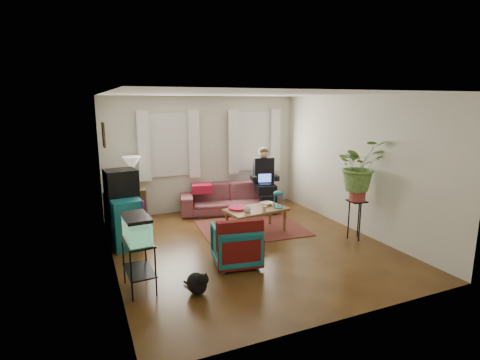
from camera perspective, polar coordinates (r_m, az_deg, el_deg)
name	(u,v)px	position (r m, az deg, el deg)	size (l,w,h in m)	color
floor	(249,245)	(6.68, 1.38, -9.94)	(4.50, 5.00, 0.01)	#4F2B14
ceiling	(250,94)	(6.20, 1.50, 12.98)	(4.50, 5.00, 0.01)	white
wall_back	(204,154)	(8.61, -5.55, 3.95)	(4.50, 0.01, 2.60)	silver
wall_front	(346,213)	(4.23, 15.78, -4.79)	(4.50, 0.01, 2.60)	silver
wall_left	(109,184)	(5.76, -19.34, -0.64)	(0.01, 5.00, 2.60)	silver
wall_right	(356,164)	(7.52, 17.22, 2.31)	(0.01, 5.00, 2.60)	silver
window_left	(169,145)	(8.36, -10.79, 5.28)	(1.08, 0.04, 1.38)	white
window_right	(254,141)	(9.02, 2.07, 5.96)	(1.08, 0.04, 1.38)	white
curtains_left	(170,145)	(8.28, -10.67, 5.23)	(1.36, 0.06, 1.50)	white
curtains_right	(255,141)	(8.95, 2.29, 5.91)	(1.36, 0.06, 1.50)	white
picture_frame	(104,135)	(6.51, -20.00, 6.49)	(0.04, 0.32, 0.40)	#3D2616
area_rug	(251,228)	(7.52, 1.75, -7.32)	(2.00, 1.60, 0.01)	maroon
sofa	(230,193)	(8.52, -1.54, -2.03)	(2.22, 0.87, 0.87)	brown
seated_person	(264,182)	(8.61, 3.73, -0.35)	(0.55, 0.68, 1.32)	black
side_table	(134,205)	(8.09, -15.79, -3.74)	(0.50, 0.50, 0.73)	#3D2216
table_lamp	(132,173)	(7.94, -16.07, 0.98)	(0.38, 0.38, 0.67)	white
dresser	(124,220)	(6.96, -17.33, -5.83)	(0.48, 0.96, 0.86)	#135475
crt_tv	(121,182)	(6.89, -17.69, -0.35)	(0.53, 0.48, 0.46)	black
aquarium_stand	(139,266)	(5.28, -15.13, -12.48)	(0.34, 0.61, 0.69)	black
aquarium	(137,228)	(5.09, -15.45, -7.09)	(0.31, 0.56, 0.36)	#7FD899
black_cat	(197,281)	(5.11, -6.61, -15.10)	(0.26, 0.40, 0.34)	black
armchair	(236,243)	(5.84, -0.64, -9.52)	(0.68, 0.64, 0.70)	#137374
serape_throw	(240,240)	(5.55, 0.05, -9.10)	(0.70, 0.16, 0.58)	#9E0A0A
coffee_table	(256,221)	(7.22, 2.46, -6.21)	(1.16, 0.63, 0.48)	brown
cup_a	(247,209)	(6.92, 1.15, -4.51)	(0.13, 0.13, 0.10)	white
cup_b	(264,208)	(7.02, 3.70, -4.30)	(0.11, 0.11, 0.10)	beige
bowl	(266,204)	(7.40, 4.05, -3.62)	(0.23, 0.23, 0.06)	white
snack_tray	(238,208)	(7.11, -0.35, -4.30)	(0.36, 0.36, 0.04)	#B21414
birdcage	(278,199)	(7.21, 5.83, -2.92)	(0.19, 0.19, 0.34)	#115B6B
plant_stand	(356,220)	(7.18, 17.20, -5.83)	(0.31, 0.31, 0.73)	black
potted_plant	(359,173)	(6.97, 17.64, 0.99)	(0.83, 0.72, 0.92)	#599947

